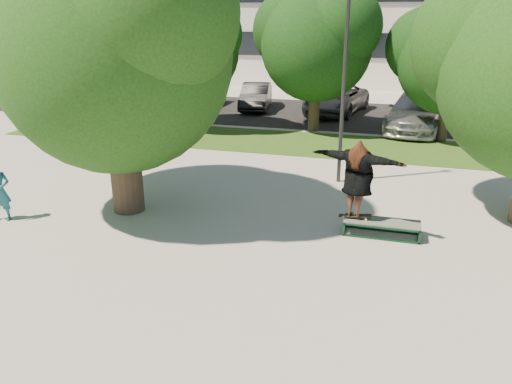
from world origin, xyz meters
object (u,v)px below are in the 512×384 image
(car_dark, at_px, (256,96))
(car_grey, at_px, (336,99))
(car_silver_b, at_px, (415,112))
(grind_box, at_px, (381,228))
(tree_left, at_px, (113,41))
(car_silver_a, at_px, (200,94))
(lamppost, at_px, (344,81))

(car_dark, height_order, car_grey, car_grey)
(car_silver_b, bearing_deg, grind_box, -87.50)
(car_dark, relative_size, car_silver_b, 0.75)
(tree_left, bearing_deg, car_grey, 76.24)
(car_silver_a, bearing_deg, car_grey, 5.17)
(tree_left, bearing_deg, car_silver_b, 58.11)
(grind_box, xyz_separation_m, car_silver_a, (-10.67, 14.95, 0.56))
(grind_box, relative_size, car_dark, 0.43)
(grind_box, relative_size, car_silver_b, 0.32)
(tree_left, bearing_deg, lamppost, 36.42)
(grind_box, bearing_deg, lamppost, 111.45)
(grind_box, relative_size, car_grey, 0.34)
(tree_left, distance_m, car_silver_a, 15.96)
(car_dark, bearing_deg, car_grey, -10.43)
(tree_left, height_order, car_silver_a, tree_left)
(lamppost, bearing_deg, grind_box, -68.55)
(lamppost, xyz_separation_m, car_silver_b, (2.43, 8.50, -2.33))
(grind_box, height_order, car_silver_b, car_silver_b)
(car_silver_b, bearing_deg, car_silver_a, 174.01)
(car_silver_a, relative_size, car_silver_b, 0.78)
(lamppost, height_order, car_silver_a, lamppost)
(car_silver_a, height_order, car_dark, car_silver_a)
(car_silver_a, xyz_separation_m, car_grey, (7.64, 0.30, -0.02))
(lamppost, xyz_separation_m, car_dark, (-6.00, 11.50, -2.45))
(car_dark, bearing_deg, lamppost, -72.06)
(lamppost, relative_size, grind_box, 3.39)
(grind_box, distance_m, car_silver_a, 18.38)
(car_dark, bearing_deg, car_silver_b, -29.21)
(lamppost, bearing_deg, car_silver_a, 129.48)
(lamppost, bearing_deg, car_silver_b, 74.06)
(tree_left, xyz_separation_m, car_silver_b, (7.72, 12.41, -3.60))
(tree_left, distance_m, grind_box, 8.00)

